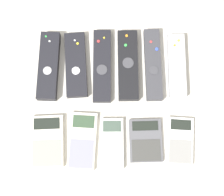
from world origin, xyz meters
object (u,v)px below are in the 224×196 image
remote_2 (102,66)px  calculator_0 (47,141)px  remote_1 (76,65)px  remote_3 (128,65)px  calculator_1 (82,141)px  calculator_3 (146,140)px  remote_0 (49,66)px  calculator_2 (113,144)px  remote_4 (153,65)px  remote_5 (176,66)px  calculator_4 (180,141)px

remote_2 → calculator_0: 0.26m
remote_1 → remote_3: 0.15m
remote_3 → calculator_1: size_ratio=1.29×
calculator_3 → calculator_1: bearing=178.8°
remote_0 → calculator_3: size_ratio=1.67×
calculator_1 → calculator_2: bearing=-1.9°
remote_0 → calculator_0: bearing=-87.3°
remote_4 → calculator_3: (-0.02, -0.21, -0.01)m
remote_5 → calculator_4: (0.00, -0.21, -0.01)m
remote_3 → remote_5: (0.14, -0.00, 0.00)m
remote_3 → calculator_1: (-0.12, -0.21, -0.00)m
remote_1 → calculator_0: (-0.07, -0.21, -0.00)m
calculator_0 → calculator_3: 0.26m
remote_2 → calculator_0: remote_2 is taller
remote_0 → remote_3: remote_0 is taller
remote_2 → remote_3: 0.07m
remote_0 → calculator_0: 0.21m
remote_1 → calculator_3: (0.19, -0.21, -0.00)m
remote_0 → calculator_3: 0.34m
remote_1 → calculator_4: bearing=-40.5°
calculator_4 → remote_4: bearing=111.5°
calculator_0 → calculator_4: calculator_0 is taller
calculator_1 → calculator_3: bearing=3.5°
remote_3 → calculator_4: remote_3 is taller
remote_2 → remote_3: size_ratio=1.03×
remote_2 → calculator_4: remote_2 is taller
remote_1 → calculator_2: size_ratio=1.41×
remote_2 → remote_5: 0.21m
remote_2 → calculator_2: size_ratio=1.55×
remote_1 → calculator_4: remote_1 is taller
remote_1 → calculator_3: size_ratio=1.61×
calculator_3 → remote_2: bearing=117.9°
calculator_1 → calculator_3: calculator_1 is taller
calculator_1 → calculator_4: 0.26m
remote_0 → calculator_0: remote_0 is taller
remote_3 → remote_4: 0.07m
calculator_2 → remote_0: bearing=129.3°
remote_1 → remote_4: size_ratio=0.92×
remote_2 → calculator_4: size_ratio=1.61×
calculator_1 → calculator_4: same height
calculator_1 → calculator_3: 0.17m
remote_2 → remote_3: bearing=0.8°
calculator_3 → calculator_4: 0.09m
calculator_0 → calculator_3: bearing=-2.0°
remote_4 → calculator_3: remote_4 is taller
remote_0 → remote_2: 0.15m
remote_0 → remote_4: size_ratio=0.95×
remote_0 → remote_4: bearing=2.8°
calculator_1 → calculator_2: (0.08, -0.01, 0.00)m
remote_2 → remote_4: remote_4 is taller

